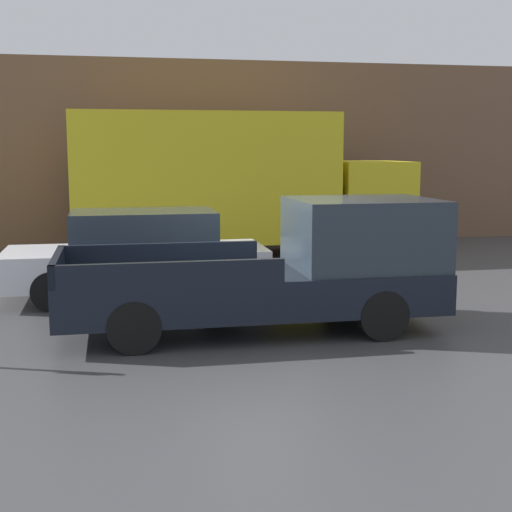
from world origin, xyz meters
name	(u,v)px	position (x,y,z in m)	size (l,w,h in m)	color
ground_plane	(278,325)	(0.00, 0.00, 0.00)	(60.00, 60.00, 0.00)	#3D3D3F
building_wall	(200,153)	(0.00, 9.85, 2.62)	(28.00, 0.15, 5.24)	brown
pickup_truck	(289,269)	(0.13, -0.23, 0.93)	(5.76, 2.05, 2.00)	black
car	(139,254)	(-2.05, 2.58, 0.82)	(4.77, 1.89, 1.63)	silver
delivery_truck	(230,182)	(0.43, 7.18, 1.92)	(8.52, 2.42, 3.64)	gold
newspaper_box	(348,225)	(4.38, 9.52, 0.48)	(0.45, 0.40, 0.96)	gold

